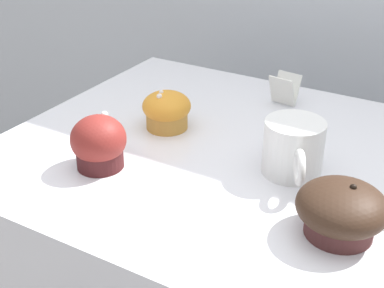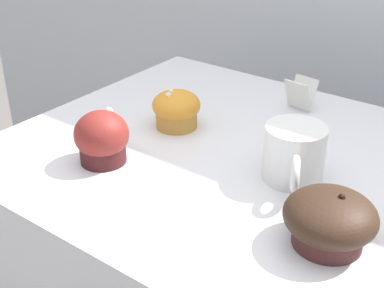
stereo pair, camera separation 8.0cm
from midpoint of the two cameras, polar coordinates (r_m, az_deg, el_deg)
muffin_front_center at (r=0.68m, az=12.44°, el=-7.03°), size 0.12×0.12×0.07m
muffin_back_left at (r=0.94m, az=-5.16°, el=3.57°), size 0.09×0.09×0.07m
muffin_back_right at (r=0.83m, az=-12.65°, el=-0.02°), size 0.09×0.09×0.08m
coffee_cup at (r=0.80m, az=8.01°, el=-0.38°), size 0.09×0.13×0.08m
price_card at (r=1.03m, az=7.67°, el=5.74°), size 0.06×0.05×0.06m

